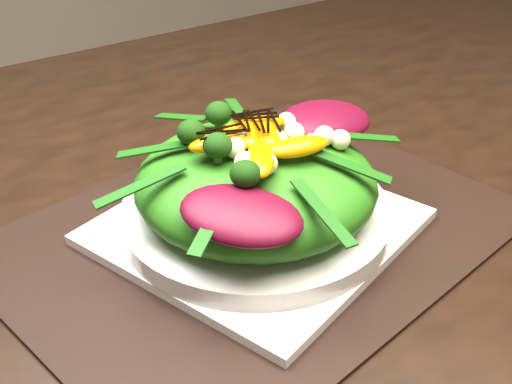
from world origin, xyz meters
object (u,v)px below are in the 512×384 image
dining_table (357,149)px  salad_bowl (256,214)px  lettuce_mound (256,182)px  orange_segment (234,132)px  placemat (256,232)px  plate_base (256,226)px

dining_table → salad_bowl: dining_table is taller
salad_bowl → lettuce_mound: bearing=0.0°
orange_segment → placemat: bearing=-66.0°
dining_table → orange_segment: 0.27m
orange_segment → salad_bowl: bearing=-66.0°
plate_base → salad_bowl: 0.01m
dining_table → orange_segment: (-0.22, -0.08, 0.12)m
placemat → salad_bowl: salad_bowl is taller
plate_base → orange_segment: orange_segment is taller
salad_bowl → plate_base: bearing=90.0°
plate_base → salad_bowl: size_ratio=0.99×
dining_table → plate_base: (-0.21, -0.10, 0.03)m
plate_base → orange_segment: 0.10m
placemat → lettuce_mound: lettuce_mound is taller
dining_table → plate_base: size_ratio=6.45×
placemat → salad_bowl: bearing=0.0°
plate_base → lettuce_mound: bearing=-90.0°
lettuce_mound → plate_base: bearing=90.0°
lettuce_mound → orange_segment: size_ratio=3.87×
salad_bowl → orange_segment: 0.08m
lettuce_mound → orange_segment: orange_segment is taller
lettuce_mound → orange_segment: bearing=114.0°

